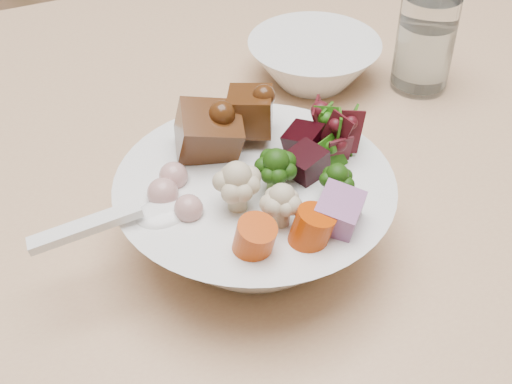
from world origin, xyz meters
TOP-DOWN VIEW (x-y plane):
  - dining_table at (0.19, -0.16)m, footprint 1.65×1.00m
  - chair_far at (0.47, 0.48)m, footprint 0.44×0.44m
  - food_bowl at (-0.11, -0.23)m, footprint 0.23×0.23m
  - soup_spoon at (-0.21, -0.23)m, footprint 0.13×0.04m
  - water_glass at (0.17, -0.09)m, footprint 0.06×0.06m
  - side_bowl at (0.07, -0.03)m, footprint 0.15×0.15m

SIDE VIEW (x-z plane):
  - chair_far at x=0.47m, z-range 0.05..0.83m
  - dining_table at x=0.19m, z-range 0.30..1.04m
  - side_bowl at x=0.07m, z-range 0.74..0.79m
  - food_bowl at x=-0.11m, z-range 0.72..0.85m
  - water_glass at x=0.17m, z-range 0.74..0.85m
  - soup_spoon at x=-0.21m, z-range 0.80..0.82m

